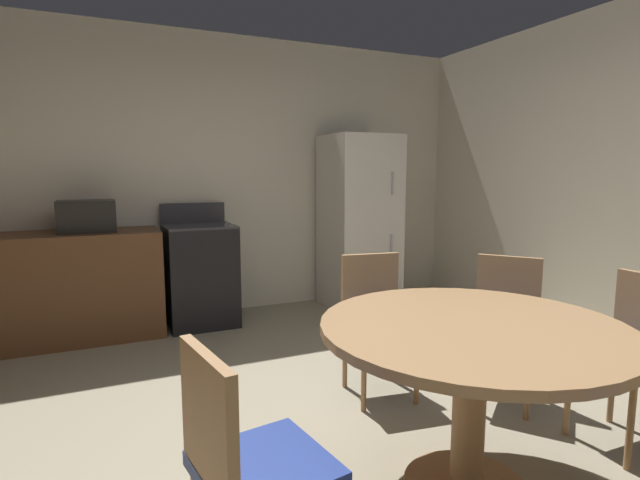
{
  "coord_description": "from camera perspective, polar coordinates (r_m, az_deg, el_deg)",
  "views": [
    {
      "loc": [
        -1.04,
        -1.96,
        1.38
      ],
      "look_at": [
        0.31,
        1.01,
        0.94
      ],
      "focal_mm": 27.43,
      "sensor_mm": 36.0,
      "label": 1
    }
  ],
  "objects": [
    {
      "name": "dining_table",
      "position": [
        2.21,
        17.23,
        -13.03
      ],
      "size": [
        1.28,
        1.28,
        0.76
      ],
      "color": "#9E754C",
      "rests_on": "ground"
    },
    {
      "name": "chair_north",
      "position": [
        3.12,
        6.58,
        -8.64
      ],
      "size": [
        0.45,
        0.45,
        0.87
      ],
      "rotation": [
        0.0,
        0.0,
        4.56
      ],
      "color": "#9E754C",
      "rests_on": "ground"
    },
    {
      "name": "oven_range",
      "position": [
        4.61,
        -13.8,
        -3.84
      ],
      "size": [
        0.6,
        0.6,
        1.1
      ],
      "color": "black",
      "rests_on": "ground"
    },
    {
      "name": "kitchen_counter",
      "position": [
        4.57,
        -30.38,
        -5.03
      ],
      "size": [
        1.95,
        0.6,
        0.9
      ],
      "primitive_type": "cube",
      "color": "brown",
      "rests_on": "ground"
    },
    {
      "name": "chair_east",
      "position": [
        3.0,
        32.8,
        -10.57
      ],
      "size": [
        0.41,
        0.41,
        0.87
      ],
      "rotation": [
        0.0,
        0.0,
        3.12
      ],
      "color": "#9E754C",
      "rests_on": "ground"
    },
    {
      "name": "ground_plane",
      "position": [
        2.61,
        3.28,
        -24.17
      ],
      "size": [
        14.0,
        14.0,
        0.0
      ],
      "primitive_type": "plane",
      "color": "gray"
    },
    {
      "name": "chair_northeast",
      "position": [
        3.22,
        20.71,
        -8.56
      ],
      "size": [
        0.56,
        0.56,
        0.87
      ],
      "rotation": [
        0.0,
        0.0,
        3.8
      ],
      "color": "#9E754C",
      "rests_on": "ground"
    },
    {
      "name": "wall_back",
      "position": [
        4.96,
        -12.44,
        7.27
      ],
      "size": [
        5.65,
        0.12,
        2.7
      ],
      "primitive_type": "cube",
      "color": "silver",
      "rests_on": "ground"
    },
    {
      "name": "refrigerator",
      "position": [
        5.05,
        4.59,
        2.1
      ],
      "size": [
        0.68,
        0.68,
        1.76
      ],
      "color": "silver",
      "rests_on": "ground"
    },
    {
      "name": "microwave",
      "position": [
        4.46,
        -25.57,
        2.53
      ],
      "size": [
        0.44,
        0.32,
        0.26
      ],
      "primitive_type": "cube",
      "color": "black",
      "rests_on": "kitchen_counter"
    },
    {
      "name": "chair_west",
      "position": [
        1.67,
        -8.78,
        -24.02
      ],
      "size": [
        0.46,
        0.46,
        0.87
      ],
      "rotation": [
        0.0,
        0.0,
        6.43
      ],
      "color": "#9E754C",
      "rests_on": "ground"
    }
  ]
}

